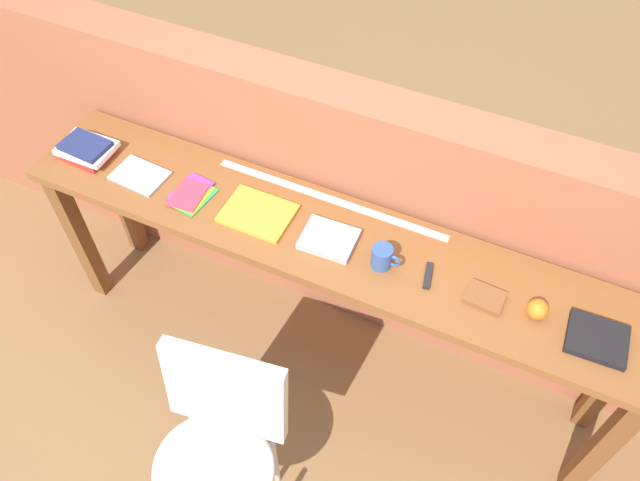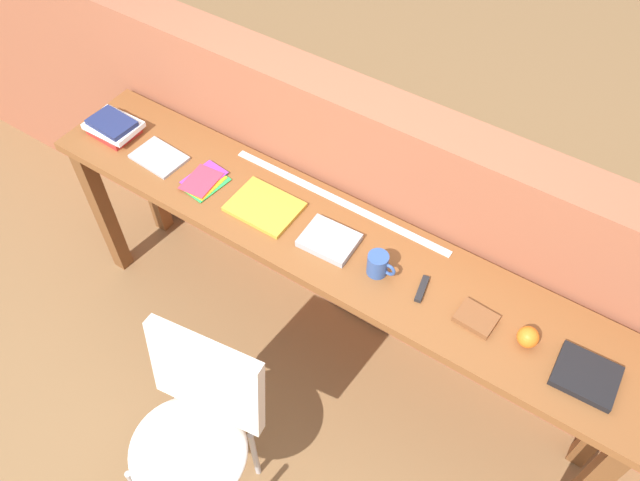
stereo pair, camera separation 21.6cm
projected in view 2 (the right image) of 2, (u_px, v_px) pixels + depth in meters
ground_plane at (290, 398)px, 2.87m from camera, size 40.00×40.00×0.00m
brick_wall_back at (370, 219)px, 2.70m from camera, size 6.00×0.20×1.28m
sideboard at (327, 258)px, 2.45m from camera, size 2.50×0.44×0.88m
chair_white_moulded at (195, 426)px, 2.24m from camera, size 0.50×0.51×0.89m
book_stack_leftmost at (113, 127)px, 2.67m from camera, size 0.22×0.17×0.07m
magazine_cycling at (159, 157)px, 2.59m from camera, size 0.22×0.17×0.01m
pamphlet_pile_colourful at (204, 181)px, 2.50m from camera, size 0.16×0.20×0.01m
book_open_centre at (265, 207)px, 2.41m from camera, size 0.27×0.20×0.02m
book_grey_hardcover at (329, 240)px, 2.30m from camera, size 0.21×0.17×0.03m
mug at (378, 264)px, 2.20m from camera, size 0.11×0.08×0.09m
multitool_folded at (422, 289)px, 2.18m from camera, size 0.04×0.11×0.02m
leather_journal_brown at (476, 318)px, 2.10m from camera, size 0.14×0.11×0.02m
sports_ball_small at (528, 337)px, 2.02m from camera, size 0.07×0.07×0.07m
book_repair_rightmost at (586, 376)px, 1.96m from camera, size 0.20×0.18×0.03m
ruler_metal_back_edge at (338, 200)px, 2.45m from camera, size 0.98×0.03×0.00m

